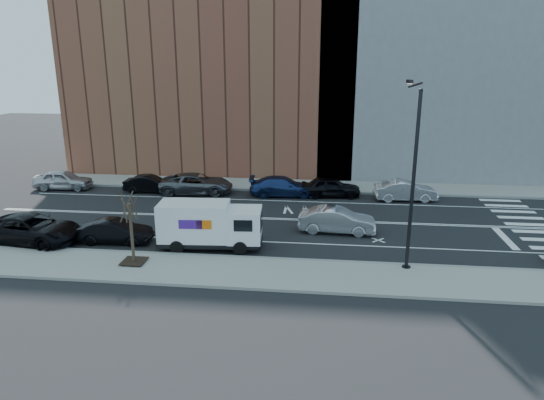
% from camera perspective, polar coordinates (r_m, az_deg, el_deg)
% --- Properties ---
extents(ground, '(120.00, 120.00, 0.00)m').
position_cam_1_polar(ground, '(32.54, 1.26, -2.26)').
color(ground, black).
rests_on(ground, ground).
extents(sidewalk_near, '(44.00, 3.60, 0.15)m').
position_cam_1_polar(sidewalk_near, '(24.37, -0.67, -8.63)').
color(sidewalk_near, gray).
rests_on(sidewalk_near, ground).
extents(sidewalk_far, '(44.00, 3.60, 0.15)m').
position_cam_1_polar(sidewalk_far, '(40.93, 2.40, 1.73)').
color(sidewalk_far, gray).
rests_on(sidewalk_far, ground).
extents(curb_near, '(44.00, 0.25, 0.17)m').
position_cam_1_polar(curb_near, '(26.00, -0.17, -6.96)').
color(curb_near, gray).
rests_on(curb_near, ground).
extents(curb_far, '(44.00, 0.25, 0.17)m').
position_cam_1_polar(curb_far, '(39.19, 2.21, 1.09)').
color(curb_far, gray).
rests_on(curb_far, ground).
extents(crosswalk, '(3.00, 14.00, 0.01)m').
position_cam_1_polar(crosswalk, '(35.01, 28.37, -2.92)').
color(crosswalk, white).
rests_on(crosswalk, ground).
extents(road_markings, '(40.00, 8.60, 0.01)m').
position_cam_1_polar(road_markings, '(32.54, 1.26, -2.25)').
color(road_markings, white).
rests_on(road_markings, ground).
extents(bldg_brick, '(26.00, 10.00, 22.00)m').
position_cam_1_polar(bldg_brick, '(47.57, -6.89, 16.95)').
color(bldg_brick, brown).
rests_on(bldg_brick, ground).
extents(bldg_concrete, '(20.00, 10.00, 26.00)m').
position_cam_1_polar(bldg_concrete, '(47.31, 18.75, 18.69)').
color(bldg_concrete, slate).
rests_on(bldg_concrete, ground).
extents(streetlight, '(0.44, 4.02, 9.34)m').
position_cam_1_polar(streetlight, '(24.75, 16.19, 3.35)').
color(streetlight, black).
rests_on(streetlight, ground).
extents(street_tree, '(1.20, 1.20, 3.75)m').
position_cam_1_polar(street_tree, '(25.95, -16.14, -4.43)').
color(street_tree, black).
rests_on(street_tree, ground).
extents(fedex_van, '(5.96, 2.41, 2.67)m').
position_cam_1_polar(fedex_van, '(27.43, -7.39, -2.89)').
color(fedex_van, black).
rests_on(fedex_van, ground).
extents(far_parked_a, '(4.77, 2.23, 1.58)m').
position_cam_1_polar(far_parked_a, '(43.37, -23.36, 2.20)').
color(far_parked_a, '#B1B1B6').
rests_on(far_parked_a, ground).
extents(far_parked_b, '(4.15, 1.51, 1.36)m').
position_cam_1_polar(far_parked_b, '(40.16, -14.14, 1.85)').
color(far_parked_b, black).
rests_on(far_parked_b, ground).
extents(far_parked_c, '(6.01, 3.22, 1.60)m').
position_cam_1_polar(far_parked_c, '(39.00, -8.90, 1.92)').
color(far_parked_c, '#54565C').
rests_on(far_parked_c, ground).
extents(far_parked_d, '(5.37, 2.52, 1.51)m').
position_cam_1_polar(far_parked_d, '(37.88, 1.29, 1.62)').
color(far_parked_d, navy).
rests_on(far_parked_d, ground).
extents(far_parked_e, '(4.71, 2.23, 1.56)m').
position_cam_1_polar(far_parked_e, '(37.90, 6.93, 1.54)').
color(far_parked_e, black).
rests_on(far_parked_e, ground).
extents(far_parked_f, '(4.76, 2.01, 1.53)m').
position_cam_1_polar(far_parked_f, '(37.99, 15.40, 1.08)').
color(far_parked_f, silver).
rests_on(far_parked_f, ground).
extents(driving_sedan, '(4.80, 1.91, 1.55)m').
position_cam_1_polar(driving_sedan, '(30.15, 7.65, -2.37)').
color(driving_sedan, '#B8B7BC').
rests_on(driving_sedan, ground).
extents(near_parked_rear_a, '(4.24, 1.62, 1.38)m').
position_cam_1_polar(near_parked_rear_a, '(29.67, -17.92, -3.53)').
color(near_parked_rear_a, black).
rests_on(near_parked_rear_a, ground).
extents(near_parked_rear_b, '(6.25, 3.44, 1.66)m').
position_cam_1_polar(near_parked_rear_b, '(31.48, -26.45, -3.08)').
color(near_parked_rear_b, black).
rests_on(near_parked_rear_b, ground).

